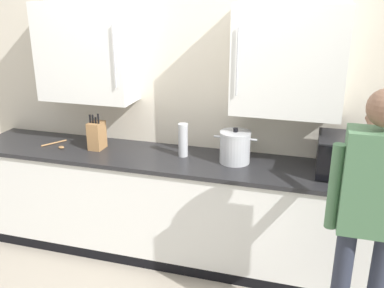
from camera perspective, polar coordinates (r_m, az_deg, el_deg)
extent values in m
cube|color=beige|center=(3.65, -0.48, 7.00)|extent=(4.35, 0.10, 2.74)
cube|color=white|center=(3.73, -13.96, 11.77)|extent=(0.81, 0.32, 0.81)
cylinder|color=#B7BABF|center=(3.42, -10.32, 11.34)|extent=(0.01, 0.01, 0.48)
cube|color=white|center=(3.24, 12.73, 10.75)|extent=(0.81, 0.32, 0.81)
cylinder|color=#B7BABF|center=(3.11, 6.06, 10.76)|extent=(0.01, 0.01, 0.48)
cube|color=white|center=(3.66, -2.06, -8.65)|extent=(3.55, 0.59, 0.86)
cube|color=#232326|center=(3.47, -2.14, -2.10)|extent=(3.59, 0.63, 0.03)
cube|color=black|center=(3.65, -3.38, -15.97)|extent=(3.55, 0.04, 0.09)
cube|color=black|center=(3.31, 20.75, -1.57)|extent=(0.51, 0.40, 0.28)
cube|color=beige|center=(3.30, 19.53, -1.52)|extent=(0.33, 0.34, 0.23)
cube|color=black|center=(3.12, 19.66, -2.75)|extent=(0.37, 0.03, 0.26)
cylinder|color=#A37547|center=(3.96, -17.93, 0.12)|extent=(0.14, 0.20, 0.01)
ellipsoid|color=#A37547|center=(3.83, -17.03, -0.42)|extent=(0.08, 0.07, 0.02)
cylinder|color=#B7BABF|center=(3.35, 5.75, -0.54)|extent=(0.24, 0.24, 0.23)
cylinder|color=#B7BABF|center=(3.31, 5.82, 1.49)|extent=(0.24, 0.24, 0.02)
cylinder|color=black|center=(3.30, 5.83, 1.87)|extent=(0.04, 0.04, 0.03)
cylinder|color=#B7BABF|center=(3.35, 3.38, 1.01)|extent=(0.05, 0.02, 0.02)
cylinder|color=#B7BABF|center=(3.30, 8.25, 0.56)|extent=(0.05, 0.02, 0.02)
cube|color=#A37547|center=(3.72, -12.58, 1.10)|extent=(0.11, 0.15, 0.23)
cylinder|color=black|center=(3.67, -13.45, 3.29)|extent=(0.02, 0.02, 0.07)
cylinder|color=black|center=(3.66, -13.10, 3.27)|extent=(0.02, 0.02, 0.07)
cylinder|color=black|center=(3.65, -12.73, 3.11)|extent=(0.02, 0.02, 0.05)
cylinder|color=black|center=(3.63, -12.39, 3.31)|extent=(0.02, 0.02, 0.08)
cylinder|color=#B7BABF|center=(3.46, -1.20, 0.29)|extent=(0.08, 0.08, 0.25)
cylinder|color=#B7BABF|center=(3.41, -1.21, 2.47)|extent=(0.08, 0.08, 0.03)
cube|color=#47704C|center=(2.49, 23.21, -4.80)|extent=(0.34, 0.20, 0.59)
cylinder|color=#47704C|center=(2.49, 18.50, -5.45)|extent=(0.07, 0.07, 0.50)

